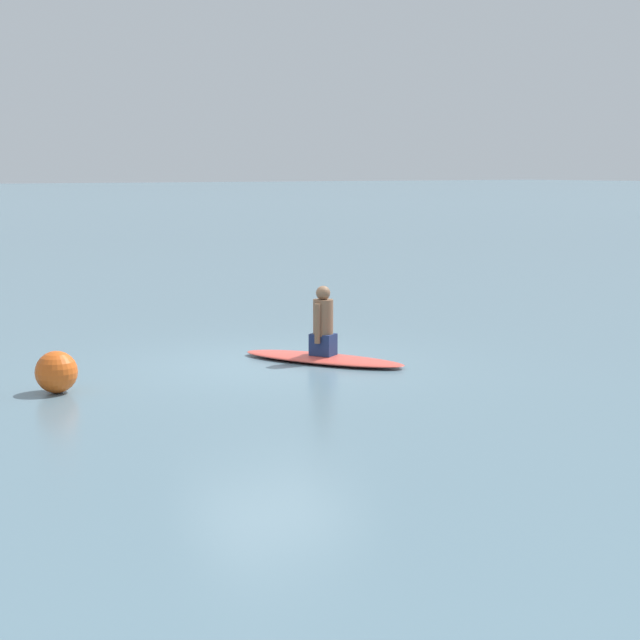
{
  "coord_description": "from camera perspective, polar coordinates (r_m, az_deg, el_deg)",
  "views": [
    {
      "loc": [
        -7.71,
        -13.22,
        2.92
      ],
      "look_at": [
        0.69,
        -0.25,
        0.66
      ],
      "focal_mm": 58.0,
      "sensor_mm": 36.0,
      "label": 1
    }
  ],
  "objects": [
    {
      "name": "person_paddler",
      "position": [
        15.67,
        0.17,
        -0.22
      ],
      "size": [
        0.44,
        0.44,
        1.06
      ],
      "rotation": [
        0.0,
        0.0,
        2.08
      ],
      "color": "navy",
      "rests_on": "surfboard"
    },
    {
      "name": "ground_plane",
      "position": [
        15.57,
        -2.64,
        -2.47
      ],
      "size": [
        400.0,
        400.0,
        0.0
      ],
      "primitive_type": "plane",
      "color": "slate"
    },
    {
      "name": "buoy_marker",
      "position": [
        14.0,
        -14.34,
        -2.8
      ],
      "size": [
        0.56,
        0.56,
        0.56
      ],
      "primitive_type": "sphere",
      "color": "#E55919",
      "rests_on": "ground"
    },
    {
      "name": "surfboard",
      "position": [
        15.76,
        0.17,
        -2.14
      ],
      "size": [
        1.98,
        2.72,
        0.11
      ],
      "primitive_type": "ellipsoid",
      "rotation": [
        0.0,
        0.0,
        2.08
      ],
      "color": "#D84C3F",
      "rests_on": "ground"
    }
  ]
}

